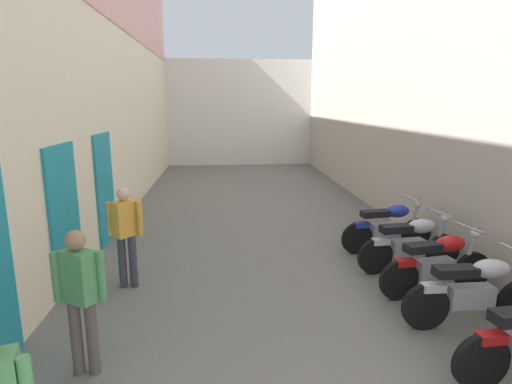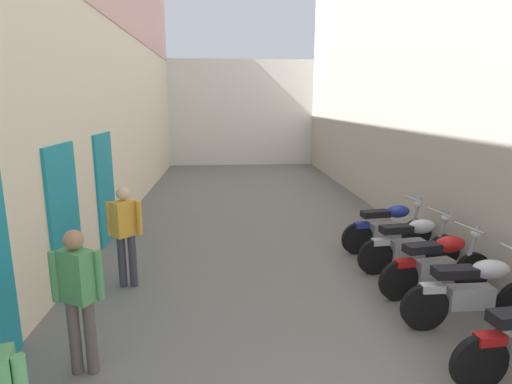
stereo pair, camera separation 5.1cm
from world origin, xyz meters
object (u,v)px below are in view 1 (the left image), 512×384
object	(u,v)px
pedestrian_further_down	(126,230)
motorcycle_fifth	(438,263)
motorcycle_fourth	(475,290)
motorcycle_sixth	(411,243)
motorcycle_seventh	(388,226)
pedestrian_mid_alley	(80,292)

from	to	relation	value
pedestrian_further_down	motorcycle_fifth	bearing A→B (deg)	-8.26
pedestrian_further_down	motorcycle_fourth	bearing A→B (deg)	-18.90
motorcycle_fourth	motorcycle_sixth	size ratio (longest dim) A/B	1.00
motorcycle_seventh	pedestrian_mid_alley	bearing A→B (deg)	-144.28
motorcycle_fifth	pedestrian_mid_alley	bearing A→B (deg)	-162.53
motorcycle_sixth	motorcycle_fourth	bearing A→B (deg)	-90.00
motorcycle_seventh	pedestrian_further_down	world-z (taller)	pedestrian_further_down
motorcycle_fifth	pedestrian_mid_alley	world-z (taller)	pedestrian_mid_alley
motorcycle_fourth	motorcycle_seventh	world-z (taller)	same
motorcycle_fourth	motorcycle_sixth	world-z (taller)	same
motorcycle_sixth	pedestrian_mid_alley	distance (m)	5.16
motorcycle_fifth	motorcycle_seventh	world-z (taller)	same
motorcycle_fourth	pedestrian_further_down	xyz separation A→B (m)	(-4.60, 1.57, 0.42)
pedestrian_mid_alley	pedestrian_further_down	xyz separation A→B (m)	(-0.01, 2.11, 0.00)
motorcycle_fourth	motorcycle_sixth	distance (m)	1.80
pedestrian_mid_alley	pedestrian_further_down	bearing A→B (deg)	90.34
motorcycle_fourth	motorcycle_fifth	world-z (taller)	same
motorcycle_fourth	motorcycle_seventh	size ratio (longest dim) A/B	1.00
pedestrian_mid_alley	motorcycle_fifth	bearing A→B (deg)	17.47
motorcycle_sixth	motorcycle_fifth	bearing A→B (deg)	-90.00
pedestrian_mid_alley	motorcycle_seventh	bearing A→B (deg)	35.72
motorcycle_seventh	pedestrian_mid_alley	xyz separation A→B (m)	(-4.58, -3.30, 0.42)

